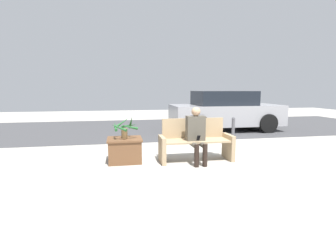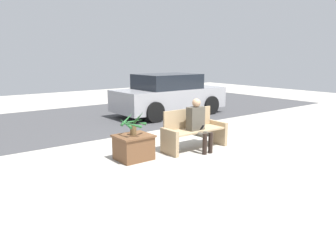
# 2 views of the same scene
# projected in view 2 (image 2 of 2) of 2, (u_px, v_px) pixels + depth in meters

# --- Properties ---
(ground_plane) EXTENTS (30.00, 30.00, 0.00)m
(ground_plane) POSITION_uv_depth(u_px,v_px,m) (209.00, 151.00, 7.69)
(ground_plane) COLOR #ADA89E
(road_surface) EXTENTS (20.00, 6.00, 0.01)m
(road_surface) POSITION_uv_depth(u_px,v_px,m) (101.00, 117.00, 12.00)
(road_surface) COLOR #424244
(road_surface) RESTS_ON ground_plane
(bench) EXTENTS (1.65, 0.58, 0.95)m
(bench) POSITION_uv_depth(u_px,v_px,m) (193.00, 131.00, 7.83)
(bench) COLOR tan
(bench) RESTS_ON ground_plane
(person_seated) EXTENTS (0.41, 0.58, 1.23)m
(person_seated) POSITION_uv_depth(u_px,v_px,m) (198.00, 122.00, 7.61)
(person_seated) COLOR #4C473D
(person_seated) RESTS_ON ground_plane
(planter_box) EXTENTS (0.76, 0.66, 0.54)m
(planter_box) POSITION_uv_depth(u_px,v_px,m) (134.00, 146.00, 7.02)
(planter_box) COLOR brown
(planter_box) RESTS_ON ground_plane
(potted_plant) EXTENTS (0.61, 0.62, 0.52)m
(potted_plant) POSITION_uv_depth(u_px,v_px,m) (133.00, 124.00, 6.92)
(potted_plant) COLOR brown
(potted_plant) RESTS_ON planter_box
(parked_car) EXTENTS (4.26, 1.98, 1.55)m
(parked_car) POSITION_uv_depth(u_px,v_px,m) (169.00, 95.00, 12.34)
(parked_car) COLOR #99999E
(parked_car) RESTS_ON ground_plane
(bollard_post) EXTENTS (0.10, 0.10, 0.78)m
(bollard_post) POSITION_uv_depth(u_px,v_px,m) (197.00, 115.00, 10.16)
(bollard_post) COLOR #4C4C51
(bollard_post) RESTS_ON ground_plane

